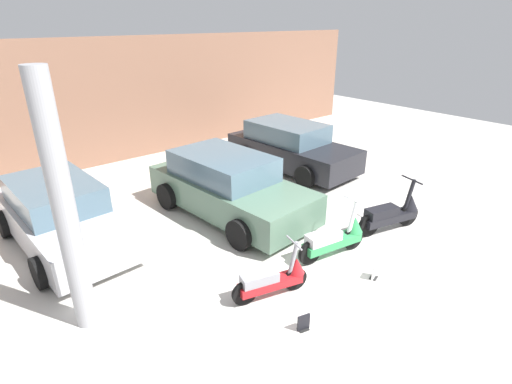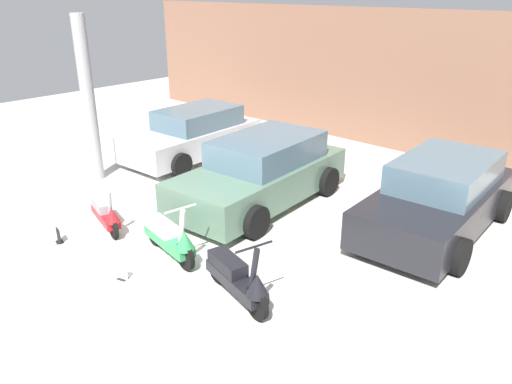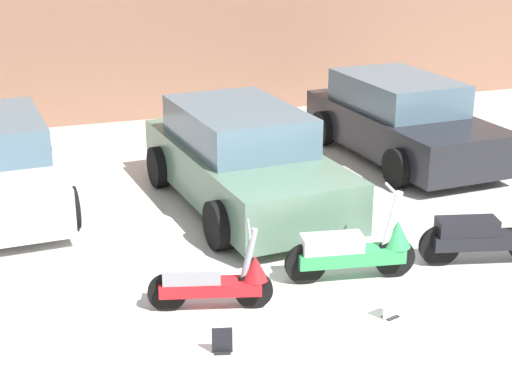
% 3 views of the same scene
% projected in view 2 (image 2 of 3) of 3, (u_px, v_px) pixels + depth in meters
% --- Properties ---
extents(ground_plane, '(28.00, 28.00, 0.00)m').
position_uv_depth(ground_plane, '(123.00, 266.00, 8.19)').
color(ground_plane, silver).
extents(wall_back, '(19.60, 0.12, 3.73)m').
position_uv_depth(wall_back, '(395.00, 82.00, 13.40)').
color(wall_back, '#845B47').
rests_on(wall_back, ground_plane).
extents(scooter_front_left, '(1.31, 0.61, 0.93)m').
position_uv_depth(scooter_front_left, '(106.00, 214.00, 9.27)').
color(scooter_front_left, black).
rests_on(scooter_front_left, ground_plane).
extents(scooter_front_right, '(1.53, 0.60, 1.07)m').
position_uv_depth(scooter_front_right, '(171.00, 238.00, 8.28)').
color(scooter_front_right, black).
rests_on(scooter_front_right, ground_plane).
extents(scooter_front_center, '(1.56, 0.70, 1.11)m').
position_uv_depth(scooter_front_center, '(238.00, 278.00, 7.12)').
color(scooter_front_center, black).
rests_on(scooter_front_center, ground_plane).
extents(car_rear_left, '(1.99, 3.87, 1.29)m').
position_uv_depth(car_rear_left, '(194.00, 134.00, 13.17)').
color(car_rear_left, '#B7B7BC').
rests_on(car_rear_left, ground_plane).
extents(car_rear_center, '(2.24, 4.24, 1.40)m').
position_uv_depth(car_rear_center, '(262.00, 172.00, 10.34)').
color(car_rear_center, '#51705B').
rests_on(car_rear_center, ground_plane).
extents(car_rear_right, '(2.13, 4.11, 1.36)m').
position_uv_depth(car_rear_right, '(439.00, 197.00, 9.17)').
color(car_rear_right, black).
rests_on(car_rear_right, ground_plane).
extents(placard_near_left_scooter, '(0.20, 0.16, 0.26)m').
position_uv_depth(placard_near_left_scooter, '(59.00, 237.00, 8.89)').
color(placard_near_left_scooter, black).
rests_on(placard_near_left_scooter, ground_plane).
extents(placard_near_right_scooter, '(0.20, 0.16, 0.26)m').
position_uv_depth(placard_near_right_scooter, '(122.00, 273.00, 7.78)').
color(placard_near_right_scooter, black).
rests_on(placard_near_right_scooter, ground_plane).
extents(support_column_side, '(0.30, 0.30, 3.73)m').
position_uv_depth(support_column_side, '(88.00, 101.00, 11.19)').
color(support_column_side, '#99999E').
rests_on(support_column_side, ground_plane).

